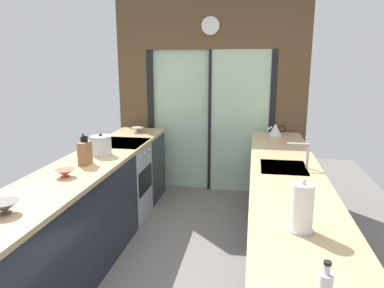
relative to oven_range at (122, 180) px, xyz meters
The scene contains 13 objects.
ground_plane 1.21m from the oven_range, 35.58° to the right, with size 5.04×7.60×0.02m, color slate.
back_wall_unit 1.81m from the oven_range, 51.68° to the left, with size 2.64×0.12×2.70m.
left_counter_run 1.12m from the oven_range, 90.08° to the right, with size 0.62×3.80×0.92m.
right_counter_run 2.05m from the oven_range, 27.56° to the right, with size 0.62×3.80×0.92m.
sink_faucet 2.17m from the oven_range, 19.63° to the right, with size 0.19×0.02×0.23m.
oven_range is the anchor object (origin of this frame).
mixing_bowl_near 2.09m from the oven_range, 89.48° to the right, with size 0.18×0.18×0.08m.
mixing_bowl_mid 1.39m from the oven_range, 89.18° to the right, with size 0.16×0.16×0.06m.
mixing_bowl_far 0.79m from the oven_range, 88.27° to the left, with size 0.18×0.18×0.07m.
knife_block 1.09m from the oven_range, 88.85° to the right, with size 0.08×0.14×0.29m.
stock_pot 0.80m from the oven_range, 88.14° to the right, with size 0.21×0.21×0.22m.
kettle 2.02m from the oven_range, 22.24° to the left, with size 0.25×0.17×0.18m.
paper_towel_roll 2.73m from the oven_range, 47.46° to the right, with size 0.14×0.14×0.30m.
Camera 1 is at (0.61, -2.63, 1.84)m, focal length 33.70 mm.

